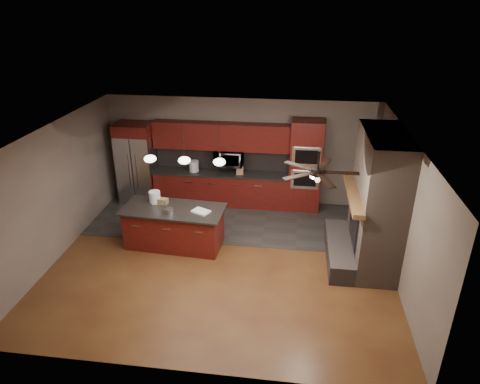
% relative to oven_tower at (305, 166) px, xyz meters
% --- Properties ---
extents(ground, '(7.00, 7.00, 0.00)m').
position_rel_oven_tower_xyz_m(ground, '(-1.70, -2.69, -1.19)').
color(ground, brown).
rests_on(ground, ground).
extents(ceiling, '(7.00, 6.00, 0.02)m').
position_rel_oven_tower_xyz_m(ceiling, '(-1.70, -2.69, 1.61)').
color(ceiling, white).
rests_on(ceiling, back_wall).
extents(back_wall, '(7.00, 0.02, 2.80)m').
position_rel_oven_tower_xyz_m(back_wall, '(-1.70, 0.31, 0.21)').
color(back_wall, gray).
rests_on(back_wall, ground).
extents(right_wall, '(0.02, 6.00, 2.80)m').
position_rel_oven_tower_xyz_m(right_wall, '(1.80, -2.69, 0.21)').
color(right_wall, gray).
rests_on(right_wall, ground).
extents(left_wall, '(0.02, 6.00, 2.80)m').
position_rel_oven_tower_xyz_m(left_wall, '(-5.20, -2.69, 0.21)').
color(left_wall, gray).
rests_on(left_wall, ground).
extents(slate_tile_patch, '(7.00, 2.40, 0.01)m').
position_rel_oven_tower_xyz_m(slate_tile_patch, '(-1.70, -0.89, -1.19)').
color(slate_tile_patch, '#33312E').
rests_on(slate_tile_patch, ground).
extents(fireplace_column, '(1.30, 2.10, 2.80)m').
position_rel_oven_tower_xyz_m(fireplace_column, '(1.34, -2.29, 0.11)').
color(fireplace_column, '#705D50').
rests_on(fireplace_column, ground).
extents(back_cabinetry, '(3.59, 0.64, 2.20)m').
position_rel_oven_tower_xyz_m(back_cabinetry, '(-2.18, 0.05, -0.30)').
color(back_cabinetry, maroon).
rests_on(back_cabinetry, ground).
extents(oven_tower, '(0.80, 0.63, 2.38)m').
position_rel_oven_tower_xyz_m(oven_tower, '(0.00, 0.00, 0.00)').
color(oven_tower, maroon).
rests_on(oven_tower, ground).
extents(microwave, '(0.73, 0.41, 0.50)m').
position_rel_oven_tower_xyz_m(microwave, '(-1.98, 0.06, 0.11)').
color(microwave, silver).
rests_on(microwave, back_cabinetry).
extents(refrigerator, '(0.93, 0.75, 2.16)m').
position_rel_oven_tower_xyz_m(refrigerator, '(-4.43, -0.07, -0.11)').
color(refrigerator, silver).
rests_on(refrigerator, ground).
extents(kitchen_island, '(2.29, 1.16, 0.92)m').
position_rel_oven_tower_xyz_m(kitchen_island, '(-2.86, -2.23, -0.73)').
color(kitchen_island, maroon).
rests_on(kitchen_island, ground).
extents(white_bucket, '(0.27, 0.27, 0.27)m').
position_rel_oven_tower_xyz_m(white_bucket, '(-3.33, -1.99, -0.14)').
color(white_bucket, white).
rests_on(white_bucket, kitchen_island).
extents(paint_can, '(0.21, 0.21, 0.11)m').
position_rel_oven_tower_xyz_m(paint_can, '(-2.86, -2.46, -0.21)').
color(paint_can, '#B9BABE').
rests_on(paint_can, kitchen_island).
extents(paint_tray, '(0.44, 0.39, 0.04)m').
position_rel_oven_tower_xyz_m(paint_tray, '(-2.21, -2.32, -0.25)').
color(paint_tray, white).
rests_on(paint_tray, kitchen_island).
extents(cardboard_box, '(0.22, 0.17, 0.13)m').
position_rel_oven_tower_xyz_m(cardboard_box, '(-3.13, -2.03, -0.21)').
color(cardboard_box, olive).
rests_on(cardboard_box, kitchen_island).
extents(counter_bucket, '(0.32, 0.32, 0.28)m').
position_rel_oven_tower_xyz_m(counter_bucket, '(-2.90, 0.01, -0.15)').
color(counter_bucket, silver).
rests_on(counter_bucket, back_cabinetry).
extents(counter_box, '(0.20, 0.17, 0.20)m').
position_rel_oven_tower_xyz_m(counter_box, '(-1.67, -0.04, -0.19)').
color(counter_box, tan).
rests_on(counter_box, back_cabinetry).
extents(pendant_left, '(0.26, 0.26, 0.92)m').
position_rel_oven_tower_xyz_m(pendant_left, '(-3.35, -1.99, 0.77)').
color(pendant_left, black).
rests_on(pendant_left, ceiling).
extents(pendant_center, '(0.26, 0.26, 0.92)m').
position_rel_oven_tower_xyz_m(pendant_center, '(-2.60, -1.99, 0.77)').
color(pendant_center, black).
rests_on(pendant_center, ceiling).
extents(pendant_right, '(0.26, 0.26, 0.92)m').
position_rel_oven_tower_xyz_m(pendant_right, '(-1.85, -1.99, 0.77)').
color(pendant_right, black).
rests_on(pendant_right, ceiling).
extents(ceiling_fan, '(1.27, 1.33, 0.41)m').
position_rel_oven_tower_xyz_m(ceiling_fan, '(0.10, -3.49, 1.27)').
color(ceiling_fan, black).
rests_on(ceiling_fan, ceiling).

